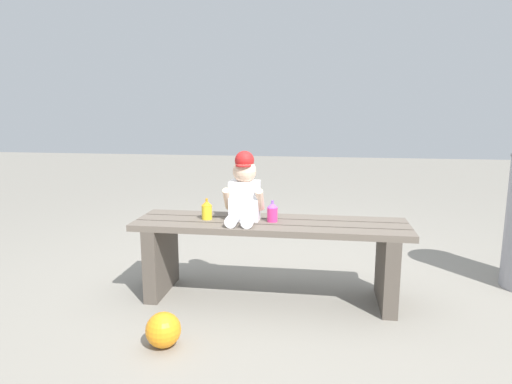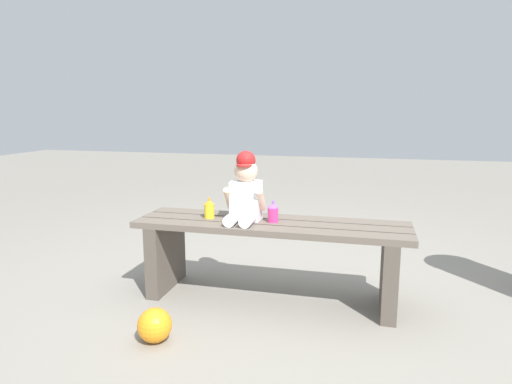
{
  "view_description": "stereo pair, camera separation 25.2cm",
  "coord_description": "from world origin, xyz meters",
  "px_view_note": "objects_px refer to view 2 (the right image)",
  "views": [
    {
      "loc": [
        0.29,
        -2.51,
        1.11
      ],
      "look_at": [
        -0.08,
        -0.05,
        0.65
      ],
      "focal_mm": 31.59,
      "sensor_mm": 36.0,
      "label": 1
    },
    {
      "loc": [
        0.53,
        -2.46,
        1.11
      ],
      "look_at": [
        -0.08,
        -0.05,
        0.65
      ],
      "focal_mm": 31.59,
      "sensor_mm": 36.0,
      "label": 2
    }
  ],
  "objects_px": {
    "park_bench": "(271,247)",
    "sippy_cup_left": "(209,208)",
    "sippy_cup_right": "(273,212)",
    "toy_ball": "(155,325)",
    "child_figure": "(245,191)"
  },
  "relations": [
    {
      "from": "park_bench",
      "to": "sippy_cup_left",
      "type": "xyz_separation_m",
      "value": [
        -0.38,
        0.0,
        0.21
      ]
    },
    {
      "from": "park_bench",
      "to": "sippy_cup_right",
      "type": "relative_size",
      "value": 12.68
    },
    {
      "from": "sippy_cup_right",
      "to": "sippy_cup_left",
      "type": "bearing_deg",
      "value": 180.0
    },
    {
      "from": "toy_ball",
      "to": "park_bench",
      "type": "bearing_deg",
      "value": 55.7
    },
    {
      "from": "park_bench",
      "to": "sippy_cup_right",
      "type": "bearing_deg",
      "value": 22.4
    },
    {
      "from": "sippy_cup_left",
      "to": "child_figure",
      "type": "bearing_deg",
      "value": -2.31
    },
    {
      "from": "sippy_cup_left",
      "to": "sippy_cup_right",
      "type": "relative_size",
      "value": 1.0
    },
    {
      "from": "park_bench",
      "to": "toy_ball",
      "type": "height_order",
      "value": "park_bench"
    },
    {
      "from": "child_figure",
      "to": "sippy_cup_right",
      "type": "distance_m",
      "value": 0.2
    },
    {
      "from": "child_figure",
      "to": "sippy_cup_right",
      "type": "height_order",
      "value": "child_figure"
    },
    {
      "from": "sippy_cup_left",
      "to": "sippy_cup_right",
      "type": "distance_m",
      "value": 0.39
    },
    {
      "from": "park_bench",
      "to": "sippy_cup_left",
      "type": "bearing_deg",
      "value": 179.26
    },
    {
      "from": "sippy_cup_left",
      "to": "toy_ball",
      "type": "distance_m",
      "value": 0.78
    },
    {
      "from": "child_figure",
      "to": "toy_ball",
      "type": "xyz_separation_m",
      "value": [
        -0.28,
        -0.63,
        -0.56
      ]
    },
    {
      "from": "toy_ball",
      "to": "sippy_cup_left",
      "type": "bearing_deg",
      "value": 85.03
    }
  ]
}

